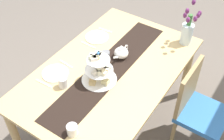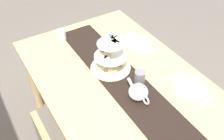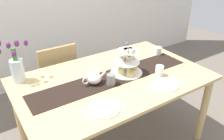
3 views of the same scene
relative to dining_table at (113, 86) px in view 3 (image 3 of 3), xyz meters
The scene contains 16 objects.
ground_plane 0.68m from the dining_table, ahead, with size 8.00×8.00×0.00m, color #6B6056.
dining_table is the anchor object (origin of this frame).
chair_left 0.83m from the dining_table, 109.60° to the left, with size 0.42×0.42×0.91m.
table_runner 0.10m from the dining_table, 90.00° to the right, with size 1.55×0.29×0.00m, color black.
tiered_cake_stand 0.25m from the dining_table, ahead, with size 0.30×0.30×0.30m.
teapot 0.25m from the dining_table, behind, with size 0.24×0.13×0.14m.
tulip_vase 0.87m from the dining_table, 151.09° to the left, with size 0.25×0.15×0.42m.
cream_jug 0.73m from the dining_table, 12.58° to the left, with size 0.08×0.08×0.09m, color white.
dinner_plate_left 0.49m from the dining_table, 131.17° to the right, with size 0.23×0.23×0.01m, color white.
fork_left 0.59m from the dining_table, 141.91° to the right, with size 0.02×0.15×0.01m, color silver.
knife_left 0.41m from the dining_table, 115.33° to the right, with size 0.01×0.17×0.01m, color silver.
dinner_plate_right 0.48m from the dining_table, 50.05° to the right, with size 0.23×0.23×0.01m, color white.
fork_right 0.41m from the dining_table, 66.43° to the right, with size 0.02×0.15×0.01m, color silver.
knife_right 0.58m from the dining_table, 38.91° to the right, with size 0.01×0.17×0.01m, color silver.
mug_grey 0.19m from the dining_table, 131.08° to the right, with size 0.08×0.08×0.10m, color slate.
mug_white_text 0.45m from the dining_table, 27.93° to the right, with size 0.08×0.08×0.10m, color white.
Camera 3 is at (-1.02, -1.54, 1.83)m, focal length 37.34 mm.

